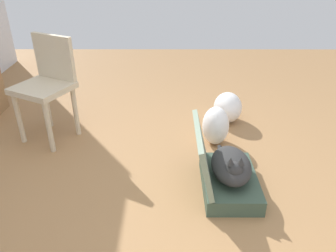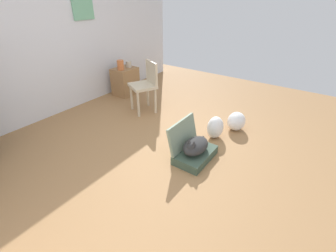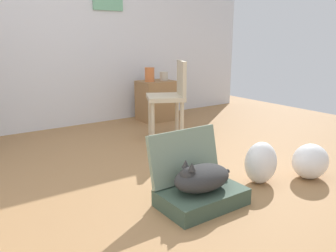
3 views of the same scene
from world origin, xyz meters
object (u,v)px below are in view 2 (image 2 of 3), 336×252
object	(u,v)px
side_table	(125,81)
vase_short	(129,64)
plastic_bag_clear	(236,121)
suitcase_base	(195,155)
plastic_bag_white	(215,127)
vase_tall	(120,65)
cat	(195,146)
chair	(146,84)

from	to	relation	value
side_table	vase_short	size ratio (longest dim) A/B	4.66
plastic_bag_clear	side_table	bearing A→B (deg)	87.83
suitcase_base	plastic_bag_clear	xyz separation A→B (m)	(1.07, -0.15, 0.09)
plastic_bag_white	side_table	xyz separation A→B (m)	(0.52, 2.38, 0.11)
plastic_bag_clear	vase_tall	world-z (taller)	vase_tall
cat	plastic_bag_clear	size ratio (longest dim) A/B	1.61
suitcase_base	cat	bearing A→B (deg)	177.87
suitcase_base	vase_tall	size ratio (longest dim) A/B	3.04
side_table	vase_short	world-z (taller)	vase_short
suitcase_base	plastic_bag_white	distance (m)	0.66
plastic_bag_clear	side_table	size ratio (longest dim) A/B	0.56
cat	plastic_bag_white	xyz separation A→B (m)	(0.66, 0.03, -0.04)
plastic_bag_clear	vase_short	bearing A→B (deg)	85.03
vase_short	chair	xyz separation A→B (m)	(-0.50, -0.89, -0.11)
cat	vase_short	size ratio (longest dim) A/B	4.23
vase_short	suitcase_base	bearing A→B (deg)	-118.36
side_table	vase_tall	bearing A→B (deg)	-166.20
suitcase_base	chair	distance (m)	1.76
suitcase_base	plastic_bag_white	size ratio (longest dim) A/B	1.72
chair	cat	bearing A→B (deg)	-1.07
suitcase_base	plastic_bag_white	world-z (taller)	plastic_bag_white
plastic_bag_white	chair	distance (m)	1.52
cat	plastic_bag_clear	world-z (taller)	cat
suitcase_base	vase_tall	xyz separation A→B (m)	(1.04, 2.38, 0.61)
plastic_bag_clear	vase_short	distance (m)	2.59
side_table	vase_short	distance (m)	0.37
plastic_bag_clear	vase_short	size ratio (longest dim) A/B	2.63
plastic_bag_white	plastic_bag_clear	world-z (taller)	plastic_bag_white
suitcase_base	cat	xyz separation A→B (m)	(-0.01, 0.00, 0.15)
cat	suitcase_base	bearing A→B (deg)	-2.13
vase_tall	suitcase_base	bearing A→B (deg)	-113.68
plastic_bag_white	vase_tall	world-z (taller)	vase_tall
suitcase_base	plastic_bag_white	bearing A→B (deg)	2.43
side_table	chair	world-z (taller)	chair
side_table	chair	bearing A→B (deg)	-112.66
side_table	plastic_bag_clear	bearing A→B (deg)	-92.17
plastic_bag_clear	side_table	xyz separation A→B (m)	(0.10, 2.56, 0.14)
cat	vase_short	distance (m)	2.75
vase_short	cat	bearing A→B (deg)	-118.54
cat	vase_tall	bearing A→B (deg)	66.13
vase_short	chair	world-z (taller)	chair
suitcase_base	vase_short	world-z (taller)	vase_short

